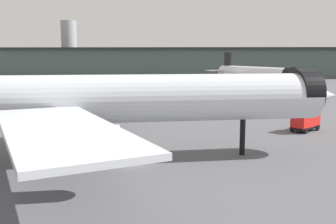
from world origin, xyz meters
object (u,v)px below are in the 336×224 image
airliner_near_gate (107,100)px  airliner_far_taxiway (253,73)px  service_truck_front (305,121)px  traffic_cone_near_nose (82,115)px  baggage_cart_trailing (151,111)px

airliner_near_gate → airliner_far_taxiway: airliner_near_gate is taller
airliner_near_gate → airliner_far_taxiway: (39.52, 89.18, -1.01)m
airliner_near_gate → service_truck_front: bearing=22.1°
airliner_near_gate → traffic_cone_near_nose: bearing=99.2°
airliner_near_gate → baggage_cart_trailing: size_ratio=21.56×
airliner_near_gate → service_truck_front: airliner_near_gate is taller
baggage_cart_trailing → airliner_far_taxiway: bearing=156.5°
service_truck_front → airliner_far_taxiway: bearing=41.6°
airliner_far_taxiway → baggage_cart_trailing: airliner_far_taxiway is taller
traffic_cone_near_nose → service_truck_front: bearing=-22.5°
airliner_far_taxiway → traffic_cone_near_nose: size_ratio=78.07×
airliner_near_gate → baggage_cart_trailing: airliner_near_gate is taller
baggage_cart_trailing → service_truck_front: bearing=64.0°
service_truck_front → traffic_cone_near_nose: service_truck_front is taller
airliner_near_gate → service_truck_front: size_ratio=9.84×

